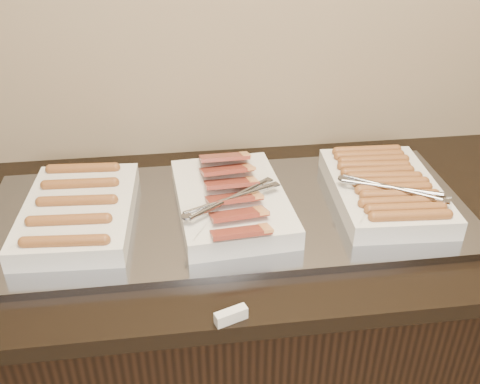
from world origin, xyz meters
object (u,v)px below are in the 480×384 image
dish_left (79,211)px  dish_center (231,200)px  counter (237,341)px  dish_right (385,188)px  warming_tray (229,213)px

dish_left → dish_center: size_ratio=0.95×
counter → dish_right: 0.63m
counter → warming_tray: (-0.02, 0.00, 0.46)m
counter → dish_center: bearing=-165.8°
dish_center → counter: bearing=10.2°
dish_left → warming_tray: bearing=2.8°
counter → dish_right: size_ratio=5.16×
warming_tray → dish_left: size_ratio=3.06×
warming_tray → dish_left: dish_left is taller
dish_right → counter: bearing=-177.5°
dish_left → dish_center: dish_center is taller
counter → warming_tray: bearing=180.0°
counter → dish_center: dish_center is taller
warming_tray → dish_center: (0.01, -0.00, 0.04)m
counter → dish_left: dish_left is taller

